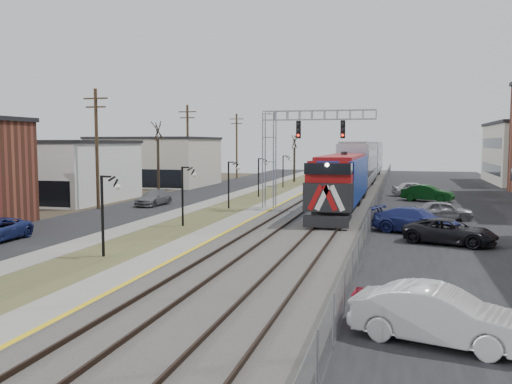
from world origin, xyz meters
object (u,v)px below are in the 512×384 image
(train, at_px, (362,165))
(signal_gantry, at_px, (290,142))
(car_lot_b, at_px, (439,317))
(car_lot_a, at_px, (424,308))

(train, relative_size, signal_gantry, 7.01)
(train, bearing_deg, car_lot_b, -83.85)
(signal_gantry, distance_m, car_lot_a, 28.91)
(train, bearing_deg, signal_gantry, -100.58)
(car_lot_a, bearing_deg, car_lot_b, -154.28)
(signal_gantry, bearing_deg, car_lot_b, -70.69)
(car_lot_a, bearing_deg, train, 10.76)
(signal_gantry, relative_size, car_lot_a, 2.12)
(signal_gantry, relative_size, car_lot_b, 1.90)
(signal_gantry, bearing_deg, train, 79.42)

